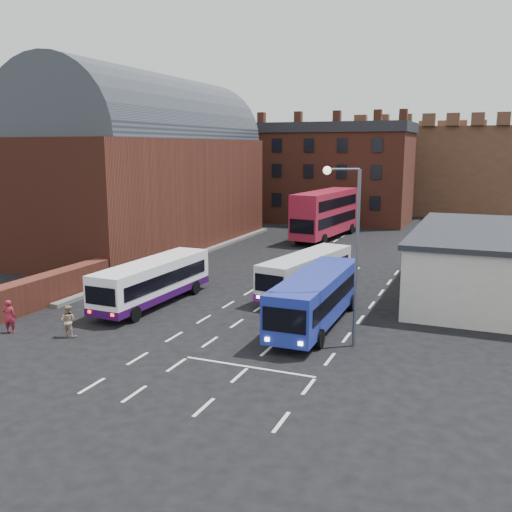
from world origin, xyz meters
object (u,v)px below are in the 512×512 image
at_px(bus_white_outbound, 153,279).
at_px(bus_red_double, 325,213).
at_px(bus_white_inbound, 306,271).
at_px(street_lamp, 351,240).
at_px(bus_blue, 316,296).
at_px(pedestrian_red, 9,316).
at_px(pedestrian_beige, 68,321).

height_order(bus_white_outbound, bus_red_double, bus_red_double).
height_order(bus_white_inbound, street_lamp, street_lamp).
bearing_deg(bus_blue, bus_red_double, -75.88).
distance_m(street_lamp, pedestrian_red, 17.55).
height_order(bus_blue, pedestrian_beige, bus_blue).
bearing_deg(bus_blue, pedestrian_beige, 30.06).
bearing_deg(pedestrian_beige, bus_white_outbound, -101.96).
bearing_deg(pedestrian_red, pedestrian_beige, 171.15).
bearing_deg(street_lamp, bus_blue, 133.60).
distance_m(pedestrian_red, pedestrian_beige, 3.25).
relative_size(bus_blue, street_lamp, 1.20).
height_order(bus_white_outbound, bus_blue, bus_blue).
distance_m(bus_white_inbound, pedestrian_beige, 15.25).
bearing_deg(bus_red_double, bus_white_inbound, 107.93).
height_order(bus_white_outbound, street_lamp, street_lamp).
relative_size(bus_white_outbound, street_lamp, 1.15).
distance_m(bus_white_outbound, bus_red_double, 28.30).
relative_size(pedestrian_red, pedestrian_beige, 1.07).
height_order(bus_red_double, street_lamp, street_lamp).
distance_m(bus_blue, pedestrian_beige, 12.65).
distance_m(bus_white_inbound, street_lamp, 10.61).
relative_size(bus_white_inbound, pedestrian_beige, 5.91).
relative_size(bus_red_double, pedestrian_beige, 7.67).
xyz_separation_m(bus_white_inbound, street_lamp, (4.80, -8.75, 3.61)).
bearing_deg(pedestrian_red, bus_white_outbound, -137.84).
xyz_separation_m(bus_blue, bus_red_double, (-7.39, 28.48, 0.96)).
distance_m(bus_red_double, pedestrian_beige, 35.11).
height_order(bus_white_outbound, bus_white_inbound, bus_white_outbound).
height_order(street_lamp, pedestrian_red, street_lamp).
xyz_separation_m(street_lamp, pedestrian_red, (-16.39, -4.61, -4.25)).
height_order(bus_white_inbound, bus_blue, bus_blue).
bearing_deg(bus_red_double, pedestrian_red, 84.80).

